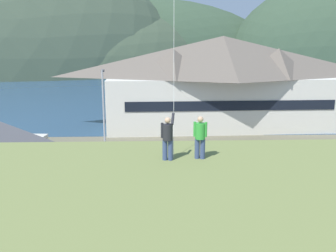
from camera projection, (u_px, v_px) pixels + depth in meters
name	position (u px, v px, depth m)	size (l,w,h in m)	color
ground_plane	(160.00, 203.00, 24.74)	(600.00, 600.00, 0.00)	#66604C
parking_lot_pad	(159.00, 176.00, 29.60)	(40.00, 20.00, 0.10)	gray
bay_water	(156.00, 90.00, 83.24)	(360.00, 84.00, 0.03)	navy
far_hill_east_peak	(84.00, 71.00, 138.70)	(93.40, 68.82, 51.94)	#3D4C38
far_hill_center_saddle	(148.00, 70.00, 142.85)	(103.75, 44.90, 52.47)	#334733
harbor_lodge	(222.00, 79.00, 46.30)	(29.94, 12.74, 11.12)	beige
wharf_dock	(160.00, 106.00, 60.02)	(3.20, 13.17, 0.70)	#70604C
moored_boat_wharfside	(140.00, 101.00, 62.63)	(2.26, 5.96, 2.16)	#A8A399
moored_boat_outer_mooring	(182.00, 104.00, 59.41)	(3.13, 7.69, 2.16)	#A8A399
moored_boat_inner_slip	(139.00, 105.00, 58.45)	(2.31, 6.31, 2.16)	navy
parked_car_mid_row_center	(111.00, 159.00, 30.62)	(4.32, 2.30, 1.82)	#B28923
parked_car_mid_row_far	(92.00, 190.00, 24.10)	(4.32, 2.30, 1.82)	#B28923
parked_car_corner_spot	(289.00, 188.00, 24.36)	(4.23, 2.11, 1.82)	black
parked_car_back_row_left	(291.00, 159.00, 30.55)	(4.33, 2.32, 1.82)	#9EA3A8
parking_light_pole	(104.00, 108.00, 33.85)	(0.24, 0.78, 7.88)	#ADADB2
person_kite_flyer	(168.00, 137.00, 14.73)	(0.57, 0.64, 1.86)	#384770
person_companion	(200.00, 136.00, 14.93)	(0.54, 0.40, 1.74)	#384770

